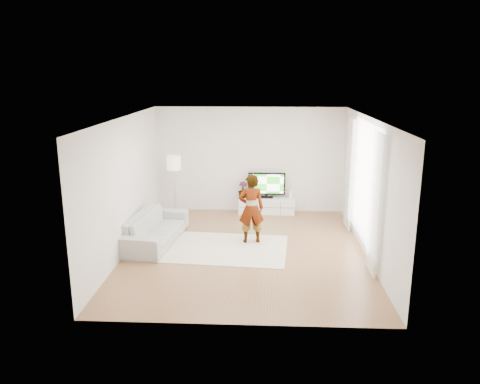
{
  "coord_description": "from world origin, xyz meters",
  "views": [
    {
      "loc": [
        0.34,
        -9.29,
        3.68
      ],
      "look_at": [
        -0.13,
        0.4,
        1.18
      ],
      "focal_mm": 35.0,
      "sensor_mm": 36.0,
      "label": 1
    }
  ],
  "objects_px": {
    "media_console": "(266,205)",
    "player": "(251,209)",
    "floor_lamp": "(174,166)",
    "television": "(267,184)",
    "rug": "(225,248)",
    "sofa": "(155,228)"
  },
  "relations": [
    {
      "from": "television",
      "to": "floor_lamp",
      "type": "xyz_separation_m",
      "value": [
        -2.37,
        -0.53,
        0.58
      ]
    },
    {
      "from": "floor_lamp",
      "to": "media_console",
      "type": "bearing_deg",
      "value": 11.88
    },
    {
      "from": "media_console",
      "to": "sofa",
      "type": "relative_size",
      "value": 0.65
    },
    {
      "from": "media_console",
      "to": "television",
      "type": "bearing_deg",
      "value": 90.0
    },
    {
      "from": "rug",
      "to": "floor_lamp",
      "type": "xyz_separation_m",
      "value": [
        -1.46,
        2.17,
        1.37
      ]
    },
    {
      "from": "player",
      "to": "floor_lamp",
      "type": "xyz_separation_m",
      "value": [
        -2.01,
        1.75,
        0.59
      ]
    },
    {
      "from": "television",
      "to": "player",
      "type": "bearing_deg",
      "value": -98.81
    },
    {
      "from": "media_console",
      "to": "player",
      "type": "distance_m",
      "value": 2.35
    },
    {
      "from": "sofa",
      "to": "player",
      "type": "bearing_deg",
      "value": -80.02
    },
    {
      "from": "television",
      "to": "rug",
      "type": "distance_m",
      "value": 2.95
    },
    {
      "from": "rug",
      "to": "sofa",
      "type": "bearing_deg",
      "value": 169.17
    },
    {
      "from": "player",
      "to": "floor_lamp",
      "type": "relative_size",
      "value": 0.95
    },
    {
      "from": "rug",
      "to": "sofa",
      "type": "distance_m",
      "value": 1.63
    },
    {
      "from": "rug",
      "to": "sofa",
      "type": "height_order",
      "value": "sofa"
    },
    {
      "from": "rug",
      "to": "player",
      "type": "relative_size",
      "value": 1.7
    },
    {
      "from": "television",
      "to": "floor_lamp",
      "type": "relative_size",
      "value": 0.6
    },
    {
      "from": "rug",
      "to": "player",
      "type": "distance_m",
      "value": 1.04
    },
    {
      "from": "television",
      "to": "media_console",
      "type": "bearing_deg",
      "value": -90.0
    },
    {
      "from": "media_console",
      "to": "player",
      "type": "relative_size",
      "value": 0.96
    },
    {
      "from": "sofa",
      "to": "floor_lamp",
      "type": "height_order",
      "value": "floor_lamp"
    },
    {
      "from": "floor_lamp",
      "to": "rug",
      "type": "bearing_deg",
      "value": -56.0
    },
    {
      "from": "sofa",
      "to": "floor_lamp",
      "type": "bearing_deg",
      "value": 3.65
    }
  ]
}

